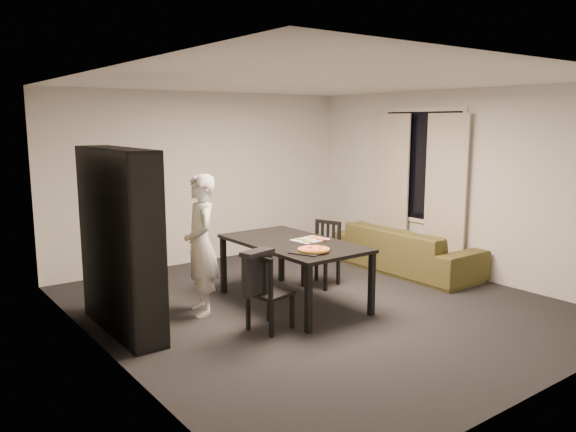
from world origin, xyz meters
TOP-DOWN VIEW (x-y plane):
  - room at (0.00, 0.00)m, footprint 5.01×5.51m
  - window_pane at (2.48, 0.60)m, footprint 0.02×1.40m
  - window_frame at (2.48, 0.60)m, footprint 0.03×1.52m
  - curtain_left at (2.40, 0.08)m, footprint 0.03×0.70m
  - curtain_right at (2.40, 1.12)m, footprint 0.03×0.70m
  - bookshelf at (-2.16, 0.60)m, footprint 0.35×1.50m
  - dining_table at (-0.21, 0.23)m, footprint 1.01×1.82m
  - chair_left at (-0.99, -0.32)m, footprint 0.46×0.46m
  - chair_right at (0.61, 0.62)m, footprint 0.51×0.51m
  - draped_jacket at (-1.10, -0.35)m, footprint 0.39×0.24m
  - person at (-1.25, 0.56)m, footprint 0.53×0.66m
  - baking_tray at (-0.37, -0.29)m, footprint 0.49×0.45m
  - pepperoni_pizza at (-0.35, -0.32)m, footprint 0.35×0.35m
  - kitchen_towel at (0.01, 0.18)m, footprint 0.43×0.35m
  - pizza_slices at (0.01, 0.15)m, footprint 0.39×0.34m
  - sofa at (2.02, 0.43)m, footprint 0.87×2.22m

SIDE VIEW (x-z plane):
  - sofa at x=2.02m, z-range 0.00..0.65m
  - chair_left at x=-0.99m, z-range 0.06..0.88m
  - chair_right at x=0.61m, z-range 0.06..0.91m
  - draped_jacket at x=-1.10m, z-range 0.45..0.90m
  - dining_table at x=-0.21m, z-range 0.31..1.07m
  - kitchen_towel at x=0.01m, z-range 0.76..0.77m
  - baking_tray at x=-0.37m, z-range 0.76..0.77m
  - pizza_slices at x=0.01m, z-range 0.77..0.78m
  - pepperoni_pizza at x=-0.35m, z-range 0.77..0.80m
  - person at x=-1.25m, z-range 0.00..1.59m
  - bookshelf at x=-2.16m, z-range 0.00..1.90m
  - curtain_left at x=2.40m, z-range 0.02..2.27m
  - curtain_right at x=2.40m, z-range 0.02..2.27m
  - room at x=0.00m, z-range 0.00..2.60m
  - window_pane at x=2.48m, z-range 0.70..2.30m
  - window_frame at x=2.48m, z-range 0.64..2.36m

